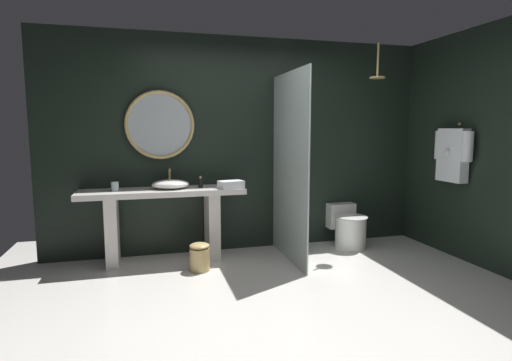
% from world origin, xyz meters
% --- Properties ---
extents(ground_plane, '(5.76, 5.76, 0.00)m').
position_xyz_m(ground_plane, '(0.00, 0.00, 0.00)').
color(ground_plane, silver).
extents(back_wall_panel, '(4.80, 0.10, 2.60)m').
position_xyz_m(back_wall_panel, '(0.00, 1.90, 1.30)').
color(back_wall_panel, black).
rests_on(back_wall_panel, ground_plane).
extents(side_wall_right, '(0.10, 2.47, 2.60)m').
position_xyz_m(side_wall_right, '(2.35, 0.76, 1.30)').
color(side_wall_right, black).
rests_on(side_wall_right, ground_plane).
extents(vanity_counter, '(1.82, 0.49, 0.83)m').
position_xyz_m(vanity_counter, '(-1.02, 1.59, 0.55)').
color(vanity_counter, silver).
rests_on(vanity_counter, ground_plane).
extents(vessel_sink, '(0.42, 0.34, 0.22)m').
position_xyz_m(vessel_sink, '(-0.93, 1.60, 0.88)').
color(vessel_sink, white).
rests_on(vessel_sink, vanity_counter).
extents(tumbler_cup, '(0.08, 0.08, 0.10)m').
position_xyz_m(tumbler_cup, '(-1.52, 1.58, 0.88)').
color(tumbler_cup, silver).
rests_on(tumbler_cup, vanity_counter).
extents(soap_dispenser, '(0.05, 0.05, 0.13)m').
position_xyz_m(soap_dispenser, '(-0.59, 1.60, 0.89)').
color(soap_dispenser, black).
rests_on(soap_dispenser, vanity_counter).
extents(round_wall_mirror, '(0.79, 0.04, 0.79)m').
position_xyz_m(round_wall_mirror, '(-1.02, 1.81, 1.54)').
color(round_wall_mirror, tan).
extents(shower_glass_panel, '(0.02, 1.14, 2.13)m').
position_xyz_m(shower_glass_panel, '(0.38, 1.28, 1.06)').
color(shower_glass_panel, silver).
rests_on(shower_glass_panel, ground_plane).
extents(rain_shower_head, '(0.18, 0.18, 0.41)m').
position_xyz_m(rain_shower_head, '(1.48, 1.32, 2.15)').
color(rain_shower_head, tan).
extents(hanging_bathrobe, '(0.20, 0.55, 0.68)m').
position_xyz_m(hanging_bathrobe, '(2.21, 0.87, 1.23)').
color(hanging_bathrobe, tan).
extents(toilet, '(0.41, 0.60, 0.52)m').
position_xyz_m(toilet, '(1.28, 1.56, 0.25)').
color(toilet, white).
rests_on(toilet, ground_plane).
extents(waste_bin, '(0.21, 0.21, 0.30)m').
position_xyz_m(waste_bin, '(-0.67, 1.15, 0.15)').
color(waste_bin, tan).
rests_on(waste_bin, ground_plane).
extents(folded_hand_towel, '(0.31, 0.24, 0.09)m').
position_xyz_m(folded_hand_towel, '(-0.27, 1.44, 0.87)').
color(folded_hand_towel, white).
rests_on(folded_hand_towel, vanity_counter).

